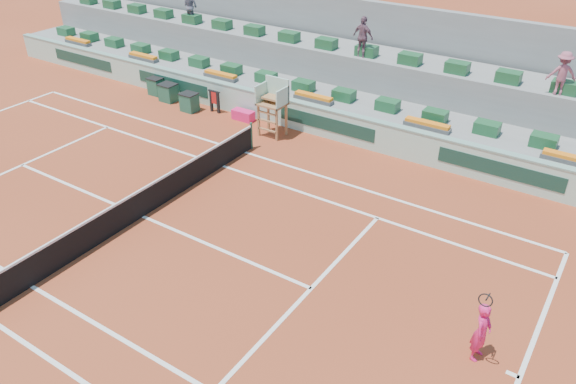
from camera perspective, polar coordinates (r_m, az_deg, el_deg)
name	(u,v)px	position (r m, az deg, el deg)	size (l,w,h in m)	color
ground	(143,217)	(18.81, -14.53, -2.43)	(90.00, 90.00, 0.00)	maroon
seating_tier_lower	(314,97)	(25.93, 2.63, 9.62)	(36.00, 4.00, 1.20)	gray
seating_tier_upper	(332,72)	(26.99, 4.46, 12.02)	(36.00, 2.40, 2.60)	gray
stadium_back_wall	(349,45)	(28.06, 6.20, 14.62)	(36.00, 0.40, 4.40)	gray
player_bag	(243,115)	(25.01, -4.57, 7.79)	(1.00, 0.45, 0.45)	#F31F6A
spectator_left	(190,6)	(30.60, -9.88, 18.10)	(0.80, 0.62, 1.64)	#52515F
spectator_mid	(363,37)	(24.79, 7.64, 15.35)	(1.01, 0.42, 1.72)	#774F60
spectator_right	(562,73)	(22.66, 26.08, 10.79)	(1.02, 0.58, 1.57)	#A35162
court_lines	(143,216)	(18.81, -14.53, -2.42)	(23.89, 11.09, 0.01)	white
tennis_net	(141,203)	(18.54, -14.74, -1.07)	(0.10, 11.97, 1.10)	black
advertising_hoarding	(288,112)	(24.17, -0.05, 8.10)	(36.00, 0.34, 1.26)	#ACD8C1
umpire_chair	(273,100)	(23.07, -1.49, 9.37)	(1.10, 0.90, 2.40)	#976439
seat_row_lower	(303,86)	(24.91, 1.58, 10.75)	(32.90, 0.60, 0.44)	#1B532C
seat_row_upper	(326,43)	(26.03, 3.93, 14.83)	(32.90, 0.60, 0.44)	#1B532C
flower_planters	(265,86)	(25.10, -2.36, 10.68)	(26.80, 0.36, 0.28)	#515151
drink_cooler_a	(189,102)	(26.20, -10.00, 8.99)	(0.74, 0.64, 0.84)	#1B523C
drink_cooler_b	(168,92)	(27.52, -12.06, 9.87)	(0.80, 0.69, 0.84)	#1B523C
drink_cooler_c	(156,86)	(28.45, -13.25, 10.42)	(0.71, 0.62, 0.84)	#1B523C
towel_rack	(214,100)	(25.80, -7.48, 9.28)	(0.64, 0.11, 1.03)	black
tennis_player	(482,331)	(13.83, 19.07, -13.24)	(0.42, 0.86, 2.28)	#F31F6A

